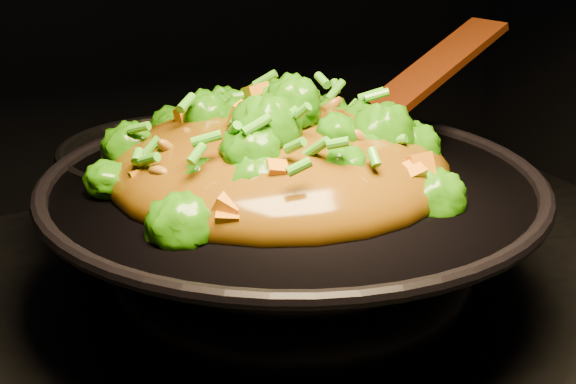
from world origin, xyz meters
name	(u,v)px	position (x,y,z in m)	size (l,w,h in m)	color
wok	(292,243)	(0.10, 0.09, 0.97)	(0.47, 0.47, 0.13)	black
stir_fry	(279,119)	(0.09, 0.11, 1.09)	(0.33, 0.33, 0.11)	#287508
spatula	(397,98)	(0.24, 0.13, 1.09)	(0.33, 0.05, 0.01)	#3B1606
back_pot	(174,201)	(0.03, 0.24, 0.97)	(0.23, 0.23, 0.13)	black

